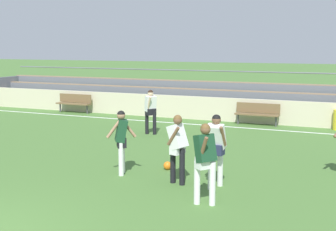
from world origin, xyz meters
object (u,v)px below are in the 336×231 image
at_px(bleacher_stand, 156,93).
at_px(soccer_ball, 168,166).
at_px(bench_near_wall_gap, 257,112).
at_px(player_dark_deep_cover, 121,137).
at_px(player_dark_overlapping, 205,157).
at_px(player_white_wide_left, 216,144).
at_px(player_white_challenging, 151,108).
at_px(player_white_pressing_high, 178,143).
at_px(bench_far_right, 74,102).

bearing_deg(bleacher_stand, soccer_ball, -63.74).
xyz_separation_m(bench_near_wall_gap, player_dark_deep_cover, (-1.58, -8.62, 0.43)).
relative_size(bleacher_stand, player_dark_deep_cover, 12.03).
distance_m(bleacher_stand, player_dark_overlapping, 14.60).
bearing_deg(player_dark_deep_cover, player_white_wide_left, -3.20).
bearing_deg(player_white_wide_left, player_white_challenging, 128.22).
height_order(player_white_pressing_high, player_dark_overlapping, player_dark_overlapping).
bearing_deg(player_white_wide_left, player_dark_overlapping, -83.31).
bearing_deg(player_white_challenging, soccer_ball, -59.52).
bearing_deg(bench_far_right, player_dark_deep_cover, -49.44).
bearing_deg(player_white_wide_left, bench_far_right, 138.52).
xyz_separation_m(bench_far_right, soccer_ball, (8.28, -7.77, -0.44)).
bearing_deg(player_dark_overlapping, bleacher_stand, 118.70).
bearing_deg(player_dark_deep_cover, bleacher_stand, 110.72).
bearing_deg(bleacher_stand, player_dark_deep_cover, -69.28).
xyz_separation_m(player_white_challenging, player_white_wide_left, (4.14, -5.26, 0.05)).
relative_size(player_white_challenging, player_white_wide_left, 0.96).
bearing_deg(bench_far_right, player_white_pressing_high, -44.49).
bearing_deg(player_white_challenging, player_dark_deep_cover, -72.54).
bearing_deg(soccer_ball, player_dark_deep_cover, -136.87).
height_order(bench_near_wall_gap, player_white_wide_left, player_white_wide_left).
height_order(player_dark_deep_cover, player_white_challenging, player_white_challenging).
height_order(bench_far_right, soccer_ball, bench_far_right).
relative_size(bench_near_wall_gap, player_white_challenging, 1.09).
relative_size(bench_far_right, player_white_challenging, 1.09).
xyz_separation_m(bench_near_wall_gap, player_white_pressing_high, (0.04, -8.84, 0.44)).
relative_size(player_dark_deep_cover, player_white_challenging, 1.00).
xyz_separation_m(player_dark_overlapping, soccer_ball, (-1.77, 2.18, -0.91)).
height_order(bench_near_wall_gap, soccer_ball, bench_near_wall_gap).
distance_m(player_dark_deep_cover, player_white_challenging, 5.36).
relative_size(bench_near_wall_gap, player_white_pressing_high, 1.09).
bearing_deg(bench_near_wall_gap, player_white_wide_left, -83.77).
xyz_separation_m(bleacher_stand, soccer_ball, (5.24, -10.63, -0.69)).
xyz_separation_m(player_dark_overlapping, player_white_wide_left, (-0.14, 1.19, 0.01)).
distance_m(bench_far_right, soccer_ball, 11.37).
distance_m(player_white_pressing_high, player_dark_deep_cover, 1.63).
bearing_deg(player_dark_deep_cover, bench_far_right, 130.56).
xyz_separation_m(bleacher_stand, bench_near_wall_gap, (5.92, -2.85, -0.25)).
bearing_deg(bench_near_wall_gap, player_white_challenging, -132.28).
xyz_separation_m(player_dark_deep_cover, player_dark_overlapping, (2.67, -1.33, 0.04)).
distance_m(player_white_wide_left, soccer_ball, 2.11).
bearing_deg(player_white_wide_left, bench_near_wall_gap, 96.23).
bearing_deg(soccer_ball, bench_far_right, 136.81).
bearing_deg(player_dark_deep_cover, player_white_challenging, 107.46).
relative_size(bench_far_right, player_dark_overlapping, 1.06).
bearing_deg(bleacher_stand, bench_near_wall_gap, -25.75).
height_order(bleacher_stand, bench_far_right, bleacher_stand).
relative_size(bleacher_stand, player_white_wide_left, 11.53).
distance_m(bleacher_stand, bench_near_wall_gap, 6.57).
bearing_deg(bench_near_wall_gap, soccer_ball, -94.94).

